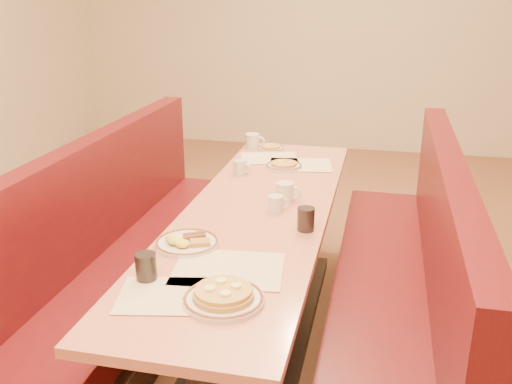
% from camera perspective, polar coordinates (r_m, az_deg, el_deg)
% --- Properties ---
extents(ground, '(8.00, 8.00, 0.00)m').
position_cam_1_polar(ground, '(3.16, 0.08, -14.54)').
color(ground, '#9E6647').
rests_on(ground, ground).
extents(diner_table, '(0.70, 2.50, 0.75)m').
position_cam_1_polar(diner_table, '(2.96, 0.09, -8.56)').
color(diner_table, black).
rests_on(diner_table, ground).
extents(booth_left, '(0.55, 2.50, 1.05)m').
position_cam_1_polar(booth_left, '(3.19, -12.94, -7.16)').
color(booth_left, '#4C3326').
rests_on(booth_left, ground).
extents(booth_right, '(0.55, 2.50, 1.05)m').
position_cam_1_polar(booth_right, '(2.92, 14.48, -10.04)').
color(booth_right, '#4C3326').
rests_on(booth_right, ground).
extents(placemat_near_left, '(0.40, 0.33, 0.00)m').
position_cam_1_polar(placemat_near_left, '(2.07, -8.71, -10.17)').
color(placemat_near_left, beige).
rests_on(placemat_near_left, diner_table).
extents(placemat_near_right, '(0.45, 0.36, 0.00)m').
position_cam_1_polar(placemat_near_right, '(2.23, -2.76, -7.67)').
color(placemat_near_right, beige).
rests_on(placemat_near_right, diner_table).
extents(placemat_far_left, '(0.41, 0.36, 0.00)m').
position_cam_1_polar(placemat_far_left, '(3.65, 1.33, 3.42)').
color(placemat_far_left, beige).
rests_on(placemat_far_left, diner_table).
extents(placemat_far_right, '(0.42, 0.34, 0.00)m').
position_cam_1_polar(placemat_far_right, '(3.52, 4.49, 2.74)').
color(placemat_far_right, beige).
rests_on(placemat_far_right, diner_table).
extents(pancake_plate, '(0.29, 0.29, 0.06)m').
position_cam_1_polar(pancake_plate, '(2.01, -3.28, -10.40)').
color(pancake_plate, silver).
rests_on(pancake_plate, diner_table).
extents(eggs_plate, '(0.27, 0.27, 0.05)m').
position_cam_1_polar(eggs_plate, '(2.44, -6.99, -5.00)').
color(eggs_plate, silver).
rests_on(eggs_plate, diner_table).
extents(extra_plate_mid, '(0.22, 0.22, 0.04)m').
position_cam_1_polar(extra_plate_mid, '(3.46, 2.80, 2.68)').
color(extra_plate_mid, silver).
rests_on(extra_plate_mid, diner_table).
extents(extra_plate_far, '(0.19, 0.19, 0.04)m').
position_cam_1_polar(extra_plate_far, '(3.85, 1.46, 4.46)').
color(extra_plate_far, silver).
rests_on(extra_plate_far, diner_table).
extents(coffee_mug_a, '(0.10, 0.07, 0.08)m').
position_cam_1_polar(coffee_mug_a, '(2.78, 2.04, -1.13)').
color(coffee_mug_a, silver).
rests_on(coffee_mug_a, diner_table).
extents(coffee_mug_b, '(0.11, 0.08, 0.08)m').
position_cam_1_polar(coffee_mug_b, '(3.33, -1.52, 2.50)').
color(coffee_mug_b, silver).
rests_on(coffee_mug_b, diner_table).
extents(coffee_mug_c, '(0.13, 0.09, 0.10)m').
position_cam_1_polar(coffee_mug_c, '(2.90, 3.00, 0.03)').
color(coffee_mug_c, silver).
rests_on(coffee_mug_c, diner_table).
extents(coffee_mug_d, '(0.13, 0.09, 0.10)m').
position_cam_1_polar(coffee_mug_d, '(3.87, -0.29, 5.13)').
color(coffee_mug_d, silver).
rests_on(coffee_mug_d, diner_table).
extents(soda_tumbler_near, '(0.08, 0.08, 0.11)m').
position_cam_1_polar(soda_tumbler_near, '(2.17, -10.94, -7.39)').
color(soda_tumbler_near, black).
rests_on(soda_tumbler_near, diner_table).
extents(soda_tumbler_mid, '(0.08, 0.08, 0.11)m').
position_cam_1_polar(soda_tumbler_mid, '(2.56, 5.01, -2.72)').
color(soda_tumbler_mid, black).
rests_on(soda_tumbler_mid, diner_table).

